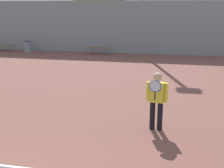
{
  "coord_description": "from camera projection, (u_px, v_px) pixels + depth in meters",
  "views": [
    {
      "loc": [
        3.45,
        -3.53,
        3.21
      ],
      "look_at": [
        1.46,
        5.53,
        0.88
      ],
      "focal_mm": 50.0,
      "sensor_mm": 36.0,
      "label": 1
    }
  ],
  "objects": [
    {
      "name": "trash_bin",
      "position": [
        28.0,
        47.0,
        22.05
      ],
      "size": [
        0.56,
        0.56,
        0.79
      ],
      "color": "gray",
      "rests_on": "ground_plane"
    },
    {
      "name": "back_fence",
      "position": [
        129.0,
        27.0,
        21.19
      ],
      "size": [
        29.43,
        0.06,
        3.56
      ],
      "color": "gray",
      "rests_on": "ground_plane"
    },
    {
      "name": "bench_courtside_near",
      "position": [
        4.0,
        45.0,
        22.63
      ],
      "size": [
        1.7,
        0.4,
        0.46
      ],
      "color": "brown",
      "rests_on": "ground_plane"
    },
    {
      "name": "bench_courtside_far",
      "position": [
        99.0,
        48.0,
        21.15
      ],
      "size": [
        1.75,
        0.4,
        0.46
      ],
      "color": "brown",
      "rests_on": "ground_plane"
    },
    {
      "name": "tennis_player",
      "position": [
        157.0,
        98.0,
        8.12
      ],
      "size": [
        0.56,
        0.42,
        1.55
      ],
      "rotation": [
        0.0,
        0.0,
        -0.1
      ],
      "color": "black",
      "rests_on": "ground_plane"
    }
  ]
}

